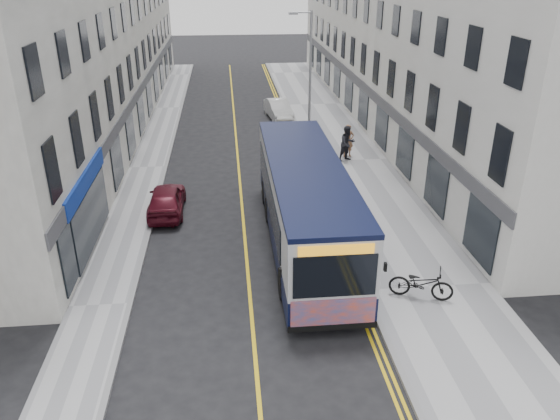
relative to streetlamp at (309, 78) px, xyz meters
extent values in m
plane|color=black|center=(-4.17, -14.00, -4.38)|extent=(140.00, 140.00, 0.00)
cube|color=#969699|center=(2.08, -2.00, -4.32)|extent=(4.50, 64.00, 0.12)
cube|color=#969699|center=(-9.17, -2.00, -4.32)|extent=(2.00, 64.00, 0.12)
cube|color=slate|center=(-0.17, -2.00, -4.32)|extent=(0.18, 64.00, 0.13)
cube|color=slate|center=(-8.17, -2.00, -4.32)|extent=(0.18, 64.00, 0.13)
cube|color=gold|center=(-4.17, -2.00, -4.38)|extent=(0.12, 64.00, 0.01)
cube|color=gold|center=(-0.62, -2.00, -4.38)|extent=(0.10, 64.00, 0.01)
cube|color=gold|center=(-0.42, -2.00, -4.38)|extent=(0.10, 64.00, 0.01)
cube|color=silver|center=(7.33, 7.00, 2.12)|extent=(6.00, 46.00, 13.00)
cube|color=silver|center=(-13.17, 7.00, 2.12)|extent=(6.00, 46.00, 13.00)
cylinder|color=#93959B|center=(0.08, 0.00, -0.38)|extent=(0.14, 0.14, 8.00)
cylinder|color=#93959B|center=(-0.42, 0.00, 3.52)|extent=(1.00, 0.08, 0.08)
cube|color=#93959B|center=(-0.92, 0.00, 3.47)|extent=(0.50, 0.18, 0.12)
cube|color=black|center=(-1.80, -11.61, -3.51)|extent=(2.72, 11.97, 0.98)
cube|color=#B5B7BC|center=(-1.80, -11.61, -2.04)|extent=(2.72, 11.97, 1.96)
cube|color=black|center=(-1.80, -11.61, -0.98)|extent=(2.74, 11.97, 0.17)
cube|color=black|center=(-3.18, -10.96, -2.26)|extent=(0.04, 9.36, 1.25)
cube|color=black|center=(-0.42, -10.96, -2.26)|extent=(0.04, 9.36, 1.25)
cube|color=black|center=(-1.80, -17.62, -2.15)|extent=(2.45, 0.04, 1.36)
cube|color=#F64714|center=(-1.80, -17.62, -3.46)|extent=(2.56, 0.04, 1.03)
cube|color=orange|center=(-1.80, -17.63, -1.28)|extent=(2.18, 0.04, 0.30)
cylinder|color=black|center=(-3.03, -15.21, -3.84)|extent=(0.30, 1.09, 1.09)
cylinder|color=black|center=(-0.57, -15.21, -3.84)|extent=(0.30, 1.09, 1.09)
cylinder|color=black|center=(-3.03, -9.22, -3.84)|extent=(0.30, 1.09, 1.09)
cylinder|color=black|center=(-0.57, -9.22, -3.84)|extent=(0.30, 1.09, 1.09)
cylinder|color=black|center=(-3.03, -7.26, -3.84)|extent=(0.30, 1.09, 1.09)
cylinder|color=black|center=(-0.57, -7.26, -3.84)|extent=(0.30, 1.09, 1.09)
imported|color=black|center=(1.53, -15.86, -3.71)|extent=(2.24, 1.42, 1.11)
imported|color=#8C5D3F|center=(2.16, -1.33, -3.33)|extent=(0.74, 0.55, 1.86)
imported|color=black|center=(1.96, -2.04, -3.26)|extent=(1.20, 1.09, 2.00)
imported|color=silver|center=(-0.97, 7.71, -3.72)|extent=(1.93, 4.19, 1.33)
imported|color=#4C0C19|center=(-7.57, -7.89, -3.72)|extent=(1.57, 3.88, 1.32)
camera|label=1|loc=(-4.70, -30.81, 6.14)|focal=35.00mm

